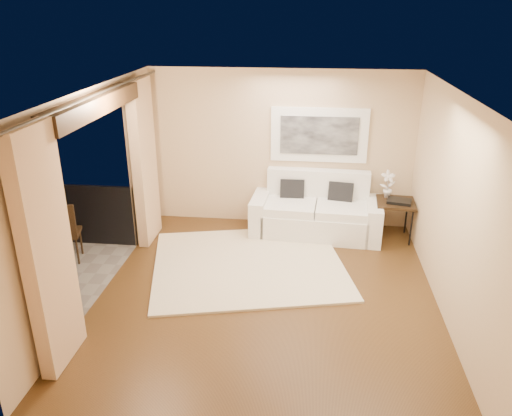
# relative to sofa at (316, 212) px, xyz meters

# --- Properties ---
(floor) EXTENTS (5.00, 5.00, 0.00)m
(floor) POSITION_rel_sofa_xyz_m (-0.64, -2.10, -0.37)
(floor) COLOR #503417
(floor) RESTS_ON ground
(room_shell) EXTENTS (5.00, 6.40, 5.00)m
(room_shell) POSITION_rel_sofa_xyz_m (-2.77, -2.10, 2.15)
(room_shell) COLOR white
(room_shell) RESTS_ON ground
(balcony) EXTENTS (1.81, 2.60, 1.17)m
(balcony) POSITION_rel_sofa_xyz_m (-3.95, -2.10, -0.19)
(balcony) COLOR #605B56
(balcony) RESTS_ON ground
(curtains) EXTENTS (0.16, 4.80, 2.64)m
(curtains) POSITION_rel_sofa_xyz_m (-2.75, -2.10, 0.97)
(curtains) COLOR #D5AD83
(curtains) RESTS_ON ground
(artwork) EXTENTS (1.62, 0.07, 0.92)m
(artwork) POSITION_rel_sofa_xyz_m (-0.00, 0.37, 1.25)
(artwork) COLOR white
(artwork) RESTS_ON room_shell
(rug) EXTENTS (3.29, 3.02, 0.04)m
(rug) POSITION_rel_sofa_xyz_m (-1.00, -1.31, -0.35)
(rug) COLOR beige
(rug) RESTS_ON floor
(sofa) EXTENTS (2.21, 1.05, 1.04)m
(sofa) POSITION_rel_sofa_xyz_m (0.00, 0.00, 0.00)
(sofa) COLOR white
(sofa) RESTS_ON floor
(side_table) EXTENTS (0.65, 0.65, 0.66)m
(side_table) POSITION_rel_sofa_xyz_m (1.29, -0.10, 0.24)
(side_table) COLOR black
(side_table) RESTS_ON floor
(tray) EXTENTS (0.43, 0.36, 0.05)m
(tray) POSITION_rel_sofa_xyz_m (1.33, -0.15, 0.32)
(tray) COLOR black
(tray) RESTS_ON side_table
(orchid) EXTENTS (0.28, 0.22, 0.47)m
(orchid) POSITION_rel_sofa_xyz_m (1.16, 0.07, 0.53)
(orchid) COLOR white
(orchid) RESTS_ON side_table
(bistro_table) EXTENTS (0.86, 0.86, 0.80)m
(bistro_table) POSITION_rel_sofa_xyz_m (-4.25, -1.61, 0.35)
(bistro_table) COLOR black
(bistro_table) RESTS_ON balcony
(balcony_chair_far) EXTENTS (0.52, 0.52, 0.97)m
(balcony_chair_far) POSITION_rel_sofa_xyz_m (-3.74, -1.53, 0.20)
(balcony_chair_far) COLOR black
(balcony_chair_far) RESTS_ON balcony
(balcony_chair_near) EXTENTS (0.55, 0.55, 1.00)m
(balcony_chair_near) POSITION_rel_sofa_xyz_m (-3.55, -2.66, 0.22)
(balcony_chair_near) COLOR black
(balcony_chair_near) RESTS_ON balcony
(ice_bucket) EXTENTS (0.18, 0.18, 0.20)m
(ice_bucket) POSITION_rel_sofa_xyz_m (-4.41, -1.50, 0.53)
(ice_bucket) COLOR silver
(ice_bucket) RESTS_ON bistro_table
(candle) EXTENTS (0.06, 0.06, 0.07)m
(candle) POSITION_rel_sofa_xyz_m (-4.16, -1.48, 0.47)
(candle) COLOR red
(candle) RESTS_ON bistro_table
(vase) EXTENTS (0.04, 0.04, 0.18)m
(vase) POSITION_rel_sofa_xyz_m (-4.27, -1.77, 0.52)
(vase) COLOR white
(vase) RESTS_ON bistro_table
(glass_a) EXTENTS (0.06, 0.06, 0.12)m
(glass_a) POSITION_rel_sofa_xyz_m (-4.16, -1.70, 0.49)
(glass_a) COLOR silver
(glass_a) RESTS_ON bistro_table
(glass_b) EXTENTS (0.06, 0.06, 0.12)m
(glass_b) POSITION_rel_sofa_xyz_m (-4.09, -1.55, 0.49)
(glass_b) COLOR white
(glass_b) RESTS_ON bistro_table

